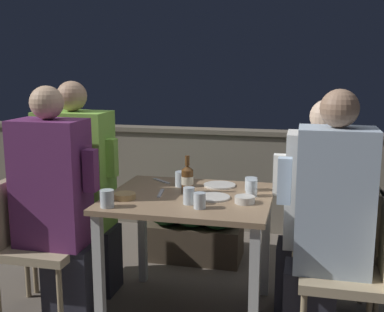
# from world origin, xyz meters

# --- Properties ---
(parapet_wall) EXTENTS (9.00, 0.18, 0.91)m
(parapet_wall) POSITION_xyz_m (0.00, 1.58, 0.46)
(parapet_wall) COLOR gray
(parapet_wall) RESTS_ON ground_plane
(dining_table) EXTENTS (0.94, 0.81, 0.74)m
(dining_table) POSITION_xyz_m (0.00, 0.00, 0.64)
(dining_table) COLOR #937556
(dining_table) RESTS_ON ground_plane
(planter_hedge) EXTENTS (0.73, 0.47, 0.58)m
(planter_hedge) POSITION_xyz_m (-0.17, 0.83, 0.33)
(planter_hedge) COLOR brown
(planter_hedge) RESTS_ON ground_plane
(chair_left_near) EXTENTS (0.46, 0.45, 0.82)m
(chair_left_near) POSITION_xyz_m (-0.94, -0.17, 0.50)
(chair_left_near) COLOR tan
(chair_left_near) RESTS_ON ground_plane
(person_purple_stripe) EXTENTS (0.49, 0.26, 1.37)m
(person_purple_stripe) POSITION_xyz_m (-0.75, -0.17, 0.69)
(person_purple_stripe) COLOR #282833
(person_purple_stripe) RESTS_ON ground_plane
(chair_left_far) EXTENTS (0.46, 0.45, 0.82)m
(chair_left_far) POSITION_xyz_m (-0.96, 0.16, 0.50)
(chair_left_far) COLOR tan
(chair_left_far) RESTS_ON ground_plane
(person_green_blouse) EXTENTS (0.51, 0.26, 1.38)m
(person_green_blouse) POSITION_xyz_m (-0.77, 0.16, 0.69)
(person_green_blouse) COLOR #282833
(person_green_blouse) RESTS_ON ground_plane
(chair_right_near) EXTENTS (0.46, 0.45, 0.82)m
(chair_right_near) POSITION_xyz_m (0.95, -0.16, 0.50)
(chair_right_near) COLOR tan
(chair_right_near) RESTS_ON ground_plane
(person_blue_shirt) EXTENTS (0.47, 0.26, 1.37)m
(person_blue_shirt) POSITION_xyz_m (0.76, -0.16, 0.69)
(person_blue_shirt) COLOR #282833
(person_blue_shirt) RESTS_ON ground_plane
(chair_right_far) EXTENTS (0.46, 0.45, 0.82)m
(chair_right_far) POSITION_xyz_m (0.91, 0.17, 0.50)
(chair_right_far) COLOR tan
(chair_right_far) RESTS_ON ground_plane
(person_white_polo) EXTENTS (0.50, 0.26, 1.29)m
(person_white_polo) POSITION_xyz_m (0.72, 0.17, 0.65)
(person_white_polo) COLOR #282833
(person_white_polo) RESTS_ON ground_plane
(beer_bottle) EXTENTS (0.07, 0.07, 0.22)m
(beer_bottle) POSITION_xyz_m (-0.03, 0.05, 0.82)
(beer_bottle) COLOR brown
(beer_bottle) RESTS_ON dining_table
(plate_0) EXTENTS (0.20, 0.20, 0.01)m
(plate_0) POSITION_xyz_m (0.13, 0.25, 0.74)
(plate_0) COLOR silver
(plate_0) RESTS_ON dining_table
(plate_1) EXTENTS (0.20, 0.20, 0.01)m
(plate_1) POSITION_xyz_m (0.14, -0.02, 0.74)
(plate_1) COLOR silver
(plate_1) RESTS_ON dining_table
(bowl_0) EXTENTS (0.12, 0.12, 0.03)m
(bowl_0) POSITION_xyz_m (-0.34, -0.15, 0.76)
(bowl_0) COLOR tan
(bowl_0) RESTS_ON dining_table
(bowl_1) EXTENTS (0.11, 0.11, 0.04)m
(bowl_1) POSITION_xyz_m (0.33, -0.08, 0.76)
(bowl_1) COLOR beige
(bowl_1) RESTS_ON dining_table
(glass_cup_0) EXTENTS (0.07, 0.07, 0.09)m
(glass_cup_0) POSITION_xyz_m (-0.37, -0.32, 0.78)
(glass_cup_0) COLOR silver
(glass_cup_0) RESTS_ON dining_table
(glass_cup_1) EXTENTS (0.07, 0.07, 0.08)m
(glass_cup_1) POSITION_xyz_m (0.33, 0.19, 0.78)
(glass_cup_1) COLOR silver
(glass_cup_1) RESTS_ON dining_table
(glass_cup_2) EXTENTS (0.07, 0.07, 0.10)m
(glass_cup_2) POSITION_xyz_m (0.35, 0.07, 0.79)
(glass_cup_2) COLOR silver
(glass_cup_2) RESTS_ON dining_table
(glass_cup_3) EXTENTS (0.06, 0.06, 0.09)m
(glass_cup_3) POSITION_xyz_m (0.04, -0.17, 0.78)
(glass_cup_3) COLOR silver
(glass_cup_3) RESTS_ON dining_table
(glass_cup_4) EXTENTS (0.06, 0.06, 0.08)m
(glass_cup_4) POSITION_xyz_m (0.11, -0.23, 0.78)
(glass_cup_4) COLOR silver
(glass_cup_4) RESTS_ON dining_table
(glass_cup_5) EXTENTS (0.08, 0.08, 0.09)m
(glass_cup_5) POSITION_xyz_m (-0.10, 0.19, 0.78)
(glass_cup_5) COLOR silver
(glass_cup_5) RESTS_ON dining_table
(fork_0) EXTENTS (0.15, 0.12, 0.01)m
(fork_0) POSITION_xyz_m (-0.25, 0.28, 0.74)
(fork_0) COLOR silver
(fork_0) RESTS_ON dining_table
(fork_1) EXTENTS (0.05, 0.17, 0.01)m
(fork_1) POSITION_xyz_m (-0.17, -0.01, 0.74)
(fork_1) COLOR silver
(fork_1) RESTS_ON dining_table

